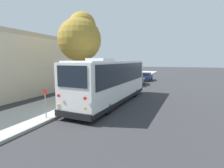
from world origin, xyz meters
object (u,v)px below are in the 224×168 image
at_px(sign_post_near, 45,103).
at_px(parked_sedan_navy, 146,77).
at_px(street_tree, 80,37).
at_px(parked_sedan_gray, 137,80).
at_px(sign_post_far, 60,99).
at_px(fire_hydrant, 118,84).
at_px(shuttle_bus, 112,79).

bearing_deg(sign_post_near, parked_sedan_navy, -3.87).
bearing_deg(street_tree, parked_sedan_gray, -13.26).
height_order(sign_post_far, fire_hydrant, sign_post_far).
distance_m(sign_post_near, sign_post_far, 1.32).
height_order(parked_sedan_navy, fire_hydrant, parked_sedan_navy).
height_order(street_tree, fire_hydrant, street_tree).
distance_m(shuttle_bus, fire_hydrant, 7.45).
bearing_deg(sign_post_far, shuttle_bus, -25.84).
height_order(parked_sedan_gray, parked_sedan_navy, parked_sedan_navy).
relative_size(shuttle_bus, fire_hydrant, 13.06).
relative_size(parked_sedan_navy, fire_hydrant, 5.52).
xyz_separation_m(parked_sedan_navy, sign_post_near, (-22.03, 1.49, 0.39)).
bearing_deg(shuttle_bus, sign_post_near, 162.40).
xyz_separation_m(parked_sedan_gray, parked_sedan_navy, (5.68, -0.19, 0.00)).
xyz_separation_m(parked_sedan_navy, fire_hydrant, (-9.67, 1.53, -0.06)).
height_order(sign_post_near, sign_post_far, sign_post_near).
relative_size(shuttle_bus, parked_sedan_gray, 2.24).
height_order(parked_sedan_navy, street_tree, street_tree).
bearing_deg(parked_sedan_navy, sign_post_far, 175.30).
bearing_deg(parked_sedan_navy, street_tree, 170.06).
height_order(parked_sedan_gray, street_tree, street_tree).
distance_m(shuttle_bus, street_tree, 4.69).
relative_size(shuttle_bus, sign_post_near, 6.39).
bearing_deg(street_tree, fire_hydrant, -9.87).
relative_size(sign_post_near, sign_post_far, 1.01).
xyz_separation_m(street_tree, sign_post_far, (-4.44, -1.19, -4.40)).
xyz_separation_m(parked_sedan_gray, sign_post_near, (-16.35, 1.30, 0.39)).
height_order(shuttle_bus, parked_sedan_gray, shuttle_bus).
relative_size(shuttle_bus, parked_sedan_navy, 2.37).
relative_size(parked_sedan_gray, fire_hydrant, 5.84).
bearing_deg(shuttle_bus, fire_hydrant, 17.96).
relative_size(parked_sedan_navy, sign_post_far, 2.73).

